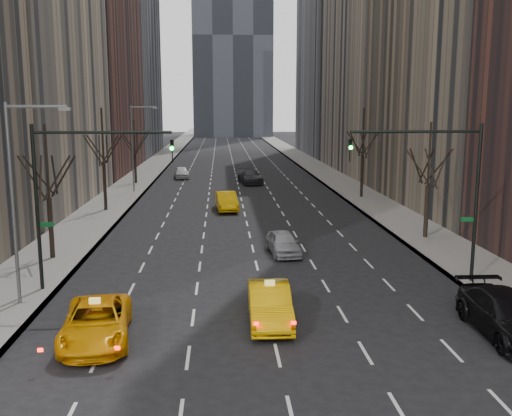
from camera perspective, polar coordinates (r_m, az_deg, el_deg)
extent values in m
plane|color=black|center=(17.94, 3.51, -19.76)|extent=(400.00, 400.00, 0.00)
cube|color=slate|center=(86.51, -10.38, 3.98)|extent=(4.50, 320.00, 0.15)
cube|color=slate|center=(87.07, 5.89, 4.13)|extent=(4.50, 320.00, 0.15)
cube|color=brown|center=(84.77, -17.76, 18.44)|extent=(14.00, 28.00, 44.00)
cylinder|color=black|center=(35.60, -19.82, -1.88)|extent=(0.28, 0.28, 3.57)
cylinder|color=black|center=(35.04, -20.20, 4.39)|extent=(0.16, 0.16, 4.25)
cylinder|color=black|center=(35.90, -19.50, 3.11)|extent=(0.42, 1.80, 2.52)
cylinder|color=black|center=(35.19, -18.71, 3.03)|extent=(1.74, 0.72, 2.52)
cylinder|color=black|center=(34.42, -19.31, 2.85)|extent=(1.46, 1.25, 2.52)
cylinder|color=black|center=(34.37, -20.74, 2.75)|extent=(0.42, 1.80, 2.52)
cylinder|color=black|center=(35.09, -21.51, 2.84)|extent=(1.74, 0.72, 2.52)
cylinder|color=black|center=(35.85, -20.87, 3.02)|extent=(1.46, 1.25, 2.52)
cylinder|color=black|center=(50.90, -14.88, 2.04)|extent=(0.28, 0.28, 3.99)
cylinder|color=black|center=(50.50, -15.10, 6.95)|extent=(0.16, 0.16, 4.75)
cylinder|color=black|center=(51.37, -14.69, 5.74)|extent=(0.42, 1.80, 2.52)
cylinder|color=black|center=(50.71, -14.07, 5.71)|extent=(1.74, 0.72, 2.52)
cylinder|color=black|center=(49.90, -14.42, 5.63)|extent=(1.46, 1.25, 2.52)
cylinder|color=black|center=(49.77, -15.40, 5.58)|extent=(0.42, 1.80, 2.52)
cylinder|color=black|center=(50.45, -16.01, 5.60)|extent=(1.74, 0.72, 2.52)
cylinder|color=black|center=(51.25, -15.64, 5.68)|extent=(1.46, 1.25, 2.52)
cylinder|color=black|center=(68.55, -11.96, 3.86)|extent=(0.28, 0.28, 3.36)
cylinder|color=black|center=(68.27, -12.08, 6.94)|extent=(0.16, 0.16, 4.00)
cylinder|color=black|center=(69.13, -11.83, 6.34)|extent=(0.42, 1.80, 2.52)
cylinder|color=black|center=(68.49, -11.34, 6.32)|extent=(1.74, 0.72, 2.52)
cylinder|color=black|center=(67.67, -11.57, 6.27)|extent=(1.46, 1.25, 2.52)
cylinder|color=black|center=(67.50, -12.28, 6.24)|extent=(0.42, 1.80, 2.52)
cylinder|color=black|center=(68.14, -12.76, 6.26)|extent=(1.74, 0.72, 2.52)
cylinder|color=black|center=(68.96, -12.53, 6.31)|extent=(1.46, 1.25, 2.52)
cylinder|color=black|center=(40.58, 16.67, -0.31)|extent=(0.28, 0.28, 3.57)
cylinder|color=black|center=(40.09, 16.95, 5.20)|extent=(0.16, 0.16, 4.25)
cylinder|color=black|center=(41.01, 16.67, 4.05)|extent=(0.42, 1.80, 2.52)
cylinder|color=black|center=(40.73, 17.81, 3.96)|extent=(1.74, 0.72, 2.52)
cylinder|color=black|center=(39.89, 18.05, 3.83)|extent=(1.46, 1.25, 2.52)
cylinder|color=black|center=(39.33, 17.11, 3.79)|extent=(0.42, 1.80, 2.52)
cylinder|color=black|center=(39.62, 15.94, 3.89)|extent=(1.74, 0.72, 2.52)
cylinder|color=black|center=(40.47, 15.74, 4.02)|extent=(1.46, 1.25, 2.52)
cylinder|color=black|center=(57.58, 10.54, 3.10)|extent=(0.28, 0.28, 3.99)
cylinder|color=black|center=(57.24, 10.68, 7.44)|extent=(0.16, 0.16, 4.75)
cylinder|color=black|center=(58.15, 10.59, 6.35)|extent=(0.42, 1.80, 2.52)
cylinder|color=black|center=(57.78, 11.36, 6.30)|extent=(1.74, 0.72, 2.52)
cylinder|color=black|center=(56.93, 11.43, 6.25)|extent=(1.46, 1.25, 2.52)
cylinder|color=black|center=(56.44, 10.71, 6.24)|extent=(0.42, 1.80, 2.52)
cylinder|color=black|center=(56.82, 9.92, 6.29)|extent=(1.74, 0.72, 2.52)
cylinder|color=black|center=(57.67, 9.87, 6.34)|extent=(1.46, 1.25, 2.52)
cylinder|color=black|center=(29.21, -21.05, -0.03)|extent=(0.18, 0.18, 8.00)
cylinder|color=black|center=(28.03, -15.12, 7.31)|extent=(6.50, 0.14, 0.14)
imported|color=black|center=(27.62, -8.38, 5.64)|extent=(0.18, 0.22, 1.10)
sphere|color=#0CFF33|center=(27.43, -8.42, 5.92)|extent=(0.20, 0.20, 0.20)
cube|color=#0C5926|center=(29.24, -20.20, -1.57)|extent=(0.70, 0.04, 0.22)
cylinder|color=black|center=(30.65, 21.16, 0.41)|extent=(0.18, 0.18, 8.00)
cylinder|color=black|center=(29.08, 15.74, 7.36)|extent=(6.50, 0.14, 0.14)
imported|color=black|center=(28.23, 9.38, 5.70)|extent=(0.18, 0.22, 1.10)
sphere|color=#0CFF33|center=(28.05, 9.47, 5.98)|extent=(0.20, 0.20, 0.20)
cube|color=#0C5926|center=(30.62, 20.39, -1.08)|extent=(0.70, 0.04, 0.22)
cylinder|color=slate|center=(27.39, -23.15, 0.26)|extent=(0.16, 0.16, 9.00)
cylinder|color=slate|center=(26.65, -21.12, 9.45)|extent=(2.60, 0.14, 0.14)
cube|color=slate|center=(26.31, -18.58, 9.38)|extent=(0.50, 0.22, 0.15)
cylinder|color=slate|center=(61.29, -12.26, 5.80)|extent=(0.16, 0.16, 9.00)
cylinder|color=slate|center=(60.96, -11.18, 9.86)|extent=(2.60, 0.14, 0.14)
cube|color=slate|center=(60.82, -10.04, 9.80)|extent=(0.50, 0.22, 0.15)
imported|color=orange|center=(23.21, -15.68, -10.94)|extent=(3.08, 5.66, 1.50)
imported|color=#E6A604|center=(24.19, 1.37, -9.56)|extent=(1.78, 4.91, 1.61)
imported|color=#97989E|center=(35.10, 2.73, -3.50)|extent=(2.06, 4.33, 1.43)
imported|color=black|center=(24.91, 23.75, -9.76)|extent=(2.44, 5.83, 1.68)
imported|color=#FFB605|center=(50.08, -2.98, 0.69)|extent=(2.13, 5.02, 1.61)
imported|color=#29292E|center=(67.77, -0.56, 3.17)|extent=(3.07, 6.04, 1.68)
imported|color=silver|center=(73.39, -7.46, 3.54)|extent=(2.27, 4.54, 1.49)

